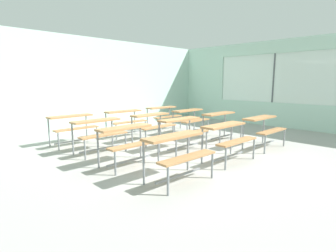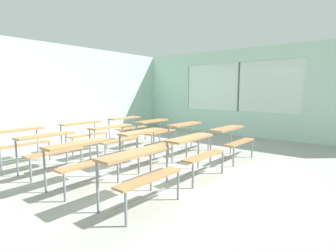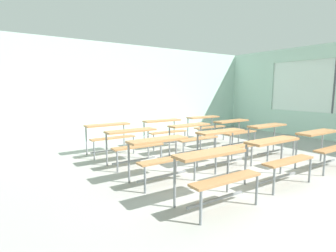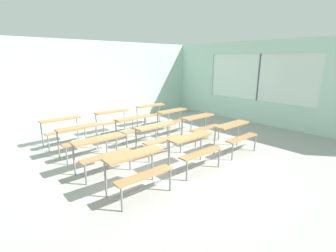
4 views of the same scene
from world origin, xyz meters
name	(u,v)px [view 4 (image 4 of 4)]	position (x,y,z in m)	size (l,w,h in m)	color
ground	(164,161)	(0.00, 0.00, -0.03)	(10.00, 9.00, 0.05)	#9E9E99
wall_back	(83,84)	(0.00, 4.50, 1.50)	(10.00, 0.12, 3.00)	silver
wall_right	(275,86)	(5.00, -0.13, 1.45)	(0.12, 9.00, 3.00)	silver
desk_bench_r0c0	(137,165)	(-1.32, -0.83, 0.56)	(1.12, 0.62, 0.74)	#A87547
desk_bench_r0c1	(194,145)	(0.18, -0.78, 0.56)	(1.11, 0.62, 0.74)	#A87547
desk_bench_r0c2	(235,131)	(1.73, -0.78, 0.56)	(1.11, 0.61, 0.74)	#A87547
desk_bench_r1c0	(101,147)	(-1.41, 0.40, 0.56)	(1.10, 0.59, 0.74)	#A87547
desk_bench_r1c1	(158,133)	(0.15, 0.42, 0.56)	(1.12, 0.63, 0.74)	#A87547
desk_bench_r1c2	(200,122)	(1.74, 0.41, 0.56)	(1.11, 0.61, 0.74)	#A87547
desk_bench_r2c0	(82,134)	(-1.34, 1.58, 0.56)	(1.10, 0.60, 0.74)	#A87547
desk_bench_r2c1	(136,124)	(0.23, 1.54, 0.56)	(1.10, 0.59, 0.74)	#A87547
desk_bench_r2c2	(174,116)	(1.74, 1.54, 0.56)	(1.11, 0.61, 0.74)	#A87547
desk_bench_r3c0	(63,125)	(-1.40, 2.75, 0.56)	(1.10, 0.59, 0.74)	#A87547
desk_bench_r3c1	(114,117)	(0.19, 2.71, 0.56)	(1.12, 0.64, 0.74)	#A87547
desk_bench_r3c2	(152,110)	(1.77, 2.75, 0.56)	(1.12, 0.62, 0.74)	#A87547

